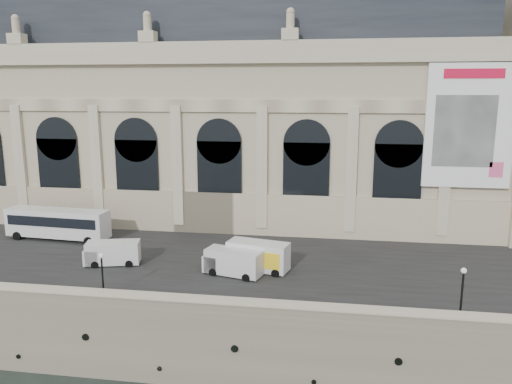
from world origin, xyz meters
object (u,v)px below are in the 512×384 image
Objects in this scene: box_truck at (254,256)px; lamp_right at (462,295)px; lamp_left at (103,277)px; bus_left at (58,223)px; van_b at (231,262)px; van_c at (110,253)px.

lamp_right is at bearing -26.23° from box_truck.
lamp_left reaches higher than box_truck.
bus_left is 22.99m from van_b.
bus_left reaches higher than van_c.
bus_left is 42.73m from lamp_right.
van_b is at bearing -4.12° from van_c.
lamp_right reaches higher than bus_left.
box_truck is (14.11, 0.70, 0.21)m from van_c.
bus_left is 2.95× the size of lamp_right.
bus_left is 19.47m from lamp_left.
lamp_left is at bearing -141.89° from box_truck.
box_truck is at bearing 2.84° from van_c.
bus_left is at bearing 130.02° from lamp_left.
van_c is 8.56m from lamp_left.
lamp_left is (-9.08, -7.07, 0.74)m from van_b.
van_c is 14.13m from box_truck.
van_b is (21.60, -7.84, -0.75)m from bus_left.
box_truck reaches higher than van_c.
lamp_right reaches higher than van_b.
lamp_left is at bearing -68.75° from van_c.
lamp_right reaches higher than box_truck.
van_b is at bearing 37.92° from lamp_left.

